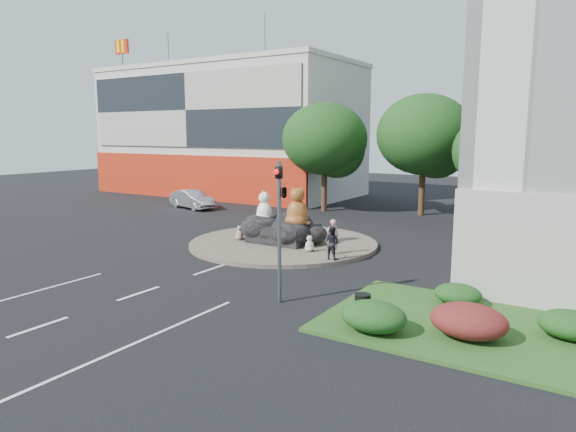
# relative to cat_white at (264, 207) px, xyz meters

# --- Properties ---
(ground) EXTENTS (120.00, 120.00, 0.00)m
(ground) POSITION_rel_cat_white_xyz_m (1.09, -9.80, -2.00)
(ground) COLOR black
(ground) RESTS_ON ground
(roundabout_island) EXTENTS (10.00, 10.00, 0.20)m
(roundabout_island) POSITION_rel_cat_white_xyz_m (1.09, 0.20, -1.90)
(roundabout_island) COLOR brown
(roundabout_island) RESTS_ON ground
(rock_plinth) EXTENTS (3.20, 2.60, 0.90)m
(rock_plinth) POSITION_rel_cat_white_xyz_m (1.09, 0.20, -1.35)
(rock_plinth) COLOR black
(rock_plinth) RESTS_ON roundabout_island
(shophouse_block) EXTENTS (25.20, 12.30, 17.40)m
(shophouse_block) POSITION_rel_cat_white_xyz_m (-16.91, 18.11, 4.18)
(shophouse_block) COLOR silver
(shophouse_block) RESTS_ON ground
(grass_verge) EXTENTS (10.00, 6.00, 0.12)m
(grass_verge) POSITION_rel_cat_white_xyz_m (13.09, -6.80, -1.94)
(grass_verge) COLOR #264617
(grass_verge) RESTS_ON ground
(tree_left) EXTENTS (6.46, 6.46, 8.27)m
(tree_left) POSITION_rel_cat_white_xyz_m (-2.84, 12.26, 3.24)
(tree_left) COLOR #382314
(tree_left) RESTS_ON ground
(tree_mid) EXTENTS (6.84, 6.84, 8.76)m
(tree_mid) POSITION_rel_cat_white_xyz_m (4.16, 14.26, 3.55)
(tree_mid) COLOR #382314
(tree_mid) RESTS_ON ground
(tree_right) EXTENTS (5.70, 5.70, 7.30)m
(tree_right) POSITION_rel_cat_white_xyz_m (10.16, 10.26, 2.63)
(tree_right) COLOR #382314
(tree_right) RESTS_ON ground
(hedge_near_green) EXTENTS (2.00, 1.60, 0.90)m
(hedge_near_green) POSITION_rel_cat_white_xyz_m (10.09, -8.80, -1.43)
(hedge_near_green) COLOR #113511
(hedge_near_green) RESTS_ON grass_verge
(hedge_red) EXTENTS (2.20, 1.76, 0.99)m
(hedge_red) POSITION_rel_cat_white_xyz_m (12.59, -7.80, -1.39)
(hedge_red) COLOR #4C1417
(hedge_red) RESTS_ON grass_verge
(hedge_mid_green) EXTENTS (1.80, 1.44, 0.81)m
(hedge_mid_green) POSITION_rel_cat_white_xyz_m (15.09, -6.30, -1.48)
(hedge_mid_green) COLOR #113511
(hedge_mid_green) RESTS_ON grass_verge
(hedge_back_green) EXTENTS (1.60, 1.28, 0.72)m
(hedge_back_green) POSITION_rel_cat_white_xyz_m (11.59, -5.00, -1.52)
(hedge_back_green) COLOR #113511
(hedge_back_green) RESTS_ON grass_verge
(traffic_light) EXTENTS (0.44, 1.24, 5.00)m
(traffic_light) POSITION_rel_cat_white_xyz_m (6.19, -7.80, 1.62)
(traffic_light) COLOR #595B60
(traffic_light) RESTS_ON ground
(street_lamp) EXTENTS (2.34, 0.22, 8.06)m
(street_lamp) POSITION_rel_cat_white_xyz_m (13.91, -1.80, 2.55)
(street_lamp) COLOR #595B60
(street_lamp) RESTS_ON ground
(cat_white) EXTENTS (1.40, 1.34, 1.81)m
(cat_white) POSITION_rel_cat_white_xyz_m (0.00, 0.00, 0.00)
(cat_white) COLOR white
(cat_white) RESTS_ON rock_plinth
(cat_tabby) EXTENTS (1.64, 1.55, 2.17)m
(cat_tabby) POSITION_rel_cat_white_xyz_m (2.11, -0.04, 0.18)
(cat_tabby) COLOR #AF5C24
(cat_tabby) RESTS_ON rock_plinth
(kitten_calico) EXTENTS (0.52, 0.46, 0.81)m
(kitten_calico) POSITION_rel_cat_white_xyz_m (-1.16, -0.71, -1.40)
(kitten_calico) COLOR beige
(kitten_calico) RESTS_ON roundabout_island
(kitten_white) EXTENTS (0.65, 0.66, 0.83)m
(kitten_white) POSITION_rel_cat_white_xyz_m (3.45, -1.09, -1.39)
(kitten_white) COLOR beige
(kitten_white) RESTS_ON roundabout_island
(pedestrian_pink) EXTENTS (0.73, 0.72, 1.69)m
(pedestrian_pink) POSITION_rel_cat_white_xyz_m (4.66, -0.97, -0.96)
(pedestrian_pink) COLOR pink
(pedestrian_pink) RESTS_ON roundabout_island
(pedestrian_dark) EXTENTS (0.79, 0.64, 1.56)m
(pedestrian_dark) POSITION_rel_cat_white_xyz_m (5.09, -1.90, -1.03)
(pedestrian_dark) COLOR black
(pedestrian_dark) RESTS_ON roundabout_island
(parked_car) EXTENTS (4.76, 2.63, 1.49)m
(parked_car) POSITION_rel_cat_white_xyz_m (-12.40, 7.75, -1.26)
(parked_car) COLOR #B4B6BD
(parked_car) RESTS_ON ground
(litter_bin) EXTENTS (0.60, 0.60, 0.78)m
(litter_bin) POSITION_rel_cat_white_xyz_m (9.36, -7.95, -1.49)
(litter_bin) COLOR black
(litter_bin) RESTS_ON grass_verge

